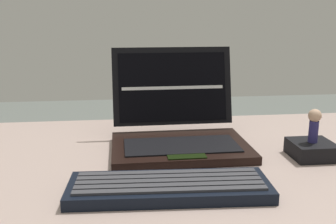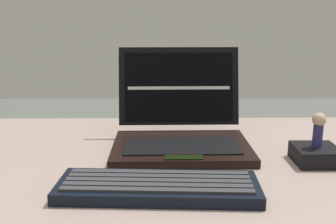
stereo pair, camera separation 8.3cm
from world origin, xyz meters
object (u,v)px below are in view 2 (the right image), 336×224
(laptop_front, at_px, (181,128))
(figurine_stand, at_px, (316,155))
(external_keyboard, at_px, (158,187))
(figurine, at_px, (318,127))

(laptop_front, xyz_separation_m, figurine_stand, (0.28, -0.11, -0.03))
(laptop_front, height_order, figurine_stand, laptop_front)
(external_keyboard, height_order, figurine_stand, figurine_stand)
(laptop_front, relative_size, figurine, 4.23)
(laptop_front, height_order, external_keyboard, laptop_front)
(laptop_front, bearing_deg, figurine, -21.02)
(laptop_front, distance_m, external_keyboard, 0.25)
(figurine_stand, distance_m, figurine, 0.06)
(figurine_stand, bearing_deg, external_keyboard, -156.88)
(external_keyboard, xyz_separation_m, figurine, (0.32, 0.14, 0.06))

